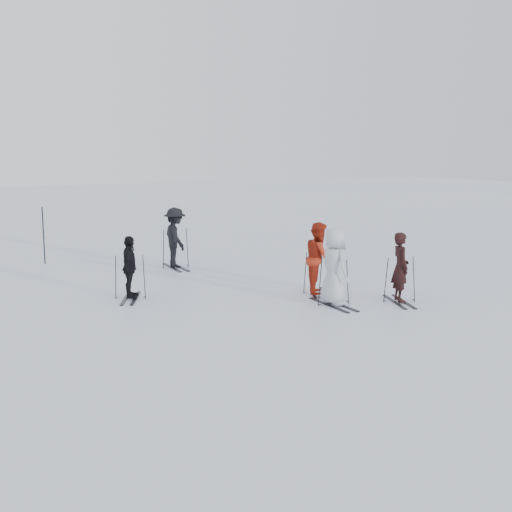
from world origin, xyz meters
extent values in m
plane|color=silver|center=(0.00, 0.00, 0.00)|extent=(120.00, 120.00, 0.00)
imported|color=black|center=(2.62, -1.69, 0.87)|extent=(0.62, 0.74, 1.74)
imported|color=#9D2411|center=(1.38, 0.07, 0.94)|extent=(1.08, 1.15, 1.89)
imported|color=#ABB1B5|center=(1.00, -1.13, 0.95)|extent=(0.65, 0.96, 1.89)
imported|color=black|center=(-3.15, 1.97, 0.80)|extent=(0.76, 1.01, 1.59)
imported|color=black|center=(-0.43, 5.58, 0.96)|extent=(0.80, 1.29, 1.93)
cylinder|color=black|center=(-4.00, 8.45, 0.96)|extent=(0.04, 0.04, 1.92)
camera|label=1|loc=(-8.17, -13.62, 3.73)|focal=45.00mm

